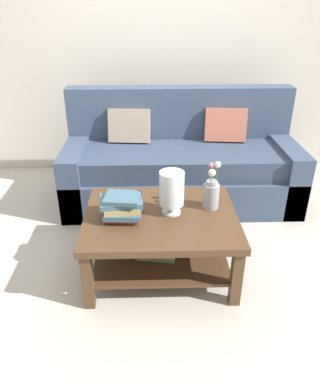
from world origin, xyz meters
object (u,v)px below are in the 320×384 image
book_stack_main (122,207)px  glass_hurricane_vase (172,190)px  couch (181,164)px  coffee_table (160,231)px  flower_pitcher (211,192)px

book_stack_main → glass_hurricane_vase: (0.34, 0.06, 0.09)m
couch → glass_hurricane_vase: couch is taller
coffee_table → glass_hurricane_vase: bearing=19.3°
coffee_table → book_stack_main: size_ratio=3.54×
book_stack_main → flower_pitcher: (0.62, 0.13, 0.03)m
coffee_table → book_stack_main: 0.34m
coffee_table → glass_hurricane_vase: 0.33m
couch → coffee_table: couch is taller
flower_pitcher → couch: bearing=97.1°
couch → book_stack_main: 1.29m
book_stack_main → flower_pitcher: flower_pitcher is taller
couch → flower_pitcher: bearing=-82.9°
coffee_table → flower_pitcher: bearing=14.5°
couch → book_stack_main: size_ratio=7.35×
glass_hurricane_vase → flower_pitcher: 0.30m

